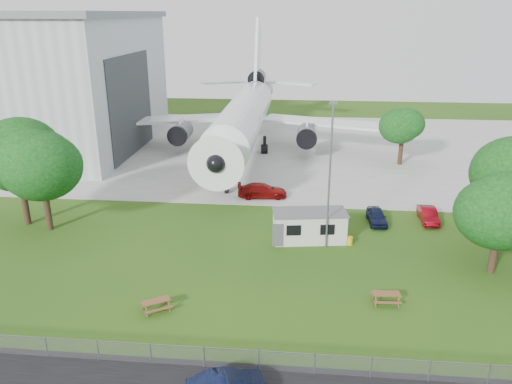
# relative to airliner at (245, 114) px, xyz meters

# --- Properties ---
(ground) EXTENTS (160.00, 160.00, 0.00)m
(ground) POSITION_rel_airliner_xyz_m (2.00, -35.86, -5.27)
(ground) COLOR #396118
(concrete_apron) EXTENTS (120.00, 46.00, 0.03)m
(concrete_apron) POSITION_rel_airliner_xyz_m (2.00, 2.14, -5.25)
(concrete_apron) COLOR #B7B7B2
(concrete_apron) RESTS_ON ground
(airliner) EXTENTS (46.36, 47.73, 17.69)m
(airliner) POSITION_rel_airliner_xyz_m (0.00, 0.00, 0.00)
(airliner) COLOR white
(airliner) RESTS_ON ground
(site_cabin) EXTENTS (6.91, 3.57, 2.62)m
(site_cabin) POSITION_rel_airliner_xyz_m (8.80, -28.46, -3.96)
(site_cabin) COLOR beige
(site_cabin) RESTS_ON ground
(picnic_west) EXTENTS (2.32, 2.22, 0.76)m
(picnic_west) POSITION_rel_airliner_xyz_m (-1.18, -40.22, -5.27)
(picnic_west) COLOR brown
(picnic_west) RESTS_ON ground
(picnic_east) EXTENTS (1.89, 1.61, 0.76)m
(picnic_east) POSITION_rel_airliner_xyz_m (13.88, -37.87, -5.27)
(picnic_east) COLOR brown
(picnic_east) RESTS_ON ground
(fence) EXTENTS (58.00, 0.04, 1.30)m
(fence) POSITION_rel_airliner_xyz_m (2.00, -45.36, -5.27)
(fence) COLOR gray
(fence) RESTS_ON ground
(lamp_mast) EXTENTS (0.16, 0.16, 12.00)m
(lamp_mast) POSITION_rel_airliner_xyz_m (10.20, -29.66, 0.73)
(lamp_mast) COLOR slate
(lamp_mast) RESTS_ON ground
(tree_west_big) EXTENTS (7.39, 7.39, 10.18)m
(tree_west_big) POSITION_rel_airliner_xyz_m (-16.99, -27.44, 1.20)
(tree_west_big) COLOR #382619
(tree_west_big) RESTS_ON ground
(tree_west_small) EXTENTS (7.15, 7.15, 9.98)m
(tree_west_small) POSITION_rel_airliner_xyz_m (-14.37, -28.40, 1.12)
(tree_west_small) COLOR #382619
(tree_west_small) RESTS_ON ground
(tree_east_front) EXTENTS (6.56, 6.56, 8.32)m
(tree_east_front) POSITION_rel_airliner_xyz_m (22.37, -32.77, -0.24)
(tree_east_front) COLOR #382619
(tree_east_front) RESTS_ON ground
(tree_far_apron) EXTENTS (5.58, 5.58, 8.24)m
(tree_far_apron) POSITION_rel_airliner_xyz_m (20.47, -4.67, 0.16)
(tree_far_apron) COLOR #382619
(tree_far_apron) RESTS_ON ground
(car_ne_hatch) EXTENTS (1.73, 3.94, 1.32)m
(car_ne_hatch) POSITION_rel_airliner_xyz_m (15.02, -24.22, -4.61)
(car_ne_hatch) COLOR black
(car_ne_hatch) RESTS_ON ground
(car_ne_sedan) EXTENTS (1.45, 4.05, 1.33)m
(car_ne_sedan) POSITION_rel_airliner_xyz_m (19.81, -23.48, -4.61)
(car_ne_sedan) COLOR maroon
(car_ne_sedan) RESTS_ON ground
(car_apron_van) EXTENTS (5.35, 2.66, 1.49)m
(car_apron_van) POSITION_rel_airliner_xyz_m (3.93, -18.43, -4.52)
(car_apron_van) COLOR maroon
(car_apron_van) RESTS_ON ground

